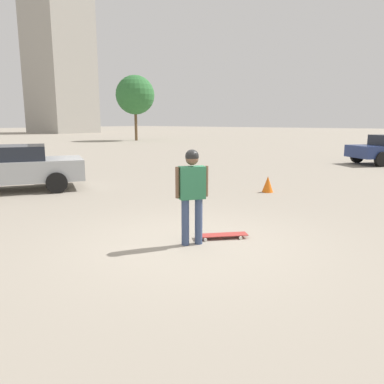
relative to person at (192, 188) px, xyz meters
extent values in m
plane|color=gray|center=(0.00, 0.00, -0.99)|extent=(220.00, 220.00, 0.00)
cylinder|color=#38476B|center=(-0.10, 0.07, -0.59)|extent=(0.13, 0.13, 0.81)
cylinder|color=#38476B|center=(0.10, -0.07, -0.59)|extent=(0.13, 0.13, 0.81)
cube|color=#2D724C|center=(0.00, 0.00, 0.09)|extent=(0.47, 0.42, 0.55)
cylinder|color=brown|center=(-0.20, 0.15, 0.10)|extent=(0.07, 0.07, 0.53)
cylinder|color=brown|center=(0.20, -0.15, 0.10)|extent=(0.07, 0.07, 0.53)
sphere|color=brown|center=(0.00, 0.00, 0.50)|extent=(0.22, 0.22, 0.22)
sphere|color=black|center=(0.00, 0.00, 0.53)|extent=(0.23, 0.23, 0.23)
cube|color=#A5332D|center=(0.59, -0.23, -0.93)|extent=(0.85, 0.83, 0.01)
cylinder|color=silver|center=(0.27, -0.10, -0.96)|extent=(0.06, 0.06, 0.06)
cylinder|color=silver|center=(0.45, 0.09, -0.96)|extent=(0.06, 0.06, 0.06)
cylinder|color=silver|center=(0.73, -0.55, -0.96)|extent=(0.06, 0.06, 0.06)
cylinder|color=silver|center=(0.92, -0.36, -0.96)|extent=(0.06, 0.06, 0.06)
cube|color=#ADB2B7|center=(0.70, 7.50, -0.36)|extent=(4.66, 3.84, 0.64)
cube|color=#1E232D|center=(0.79, 7.44, 0.17)|extent=(2.53, 2.43, 0.43)
cylinder|color=black|center=(1.37, 6.01, -0.68)|extent=(0.63, 0.50, 0.62)
cylinder|color=black|center=(2.33, 7.56, -0.68)|extent=(0.63, 0.50, 0.62)
cylinder|color=black|center=(14.21, -0.42, -0.64)|extent=(0.66, 0.61, 0.70)
cylinder|color=black|center=(15.36, 0.93, -0.64)|extent=(0.66, 0.61, 0.70)
cube|color=#9E998E|center=(35.73, 55.36, 20.42)|extent=(8.80, 9.64, 42.82)
cylinder|color=brown|center=(24.39, 25.77, 0.70)|extent=(0.30, 0.30, 3.39)
sphere|color=#2D6B33|center=(24.39, 25.77, 3.84)|extent=(4.12, 4.12, 4.12)
cone|color=orange|center=(5.24, 1.07, -0.75)|extent=(0.33, 0.33, 0.48)
camera|label=1|loc=(-4.98, -3.71, 1.11)|focal=35.00mm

